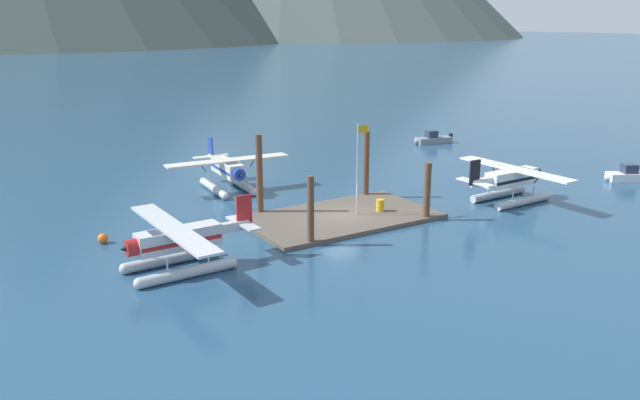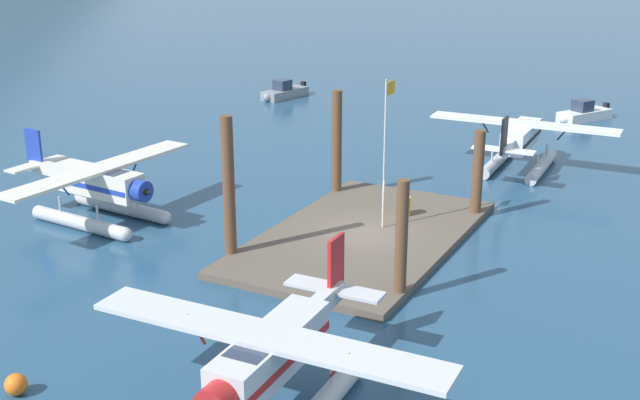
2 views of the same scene
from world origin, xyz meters
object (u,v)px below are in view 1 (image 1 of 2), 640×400
Objects in this scene: boat_white_open_se at (630,175)px; boat_grey_open_east at (432,139)px; flagpole at (359,159)px; fuel_drum at (380,205)px; seaplane_silver_port_aft at (178,245)px; seaplane_cream_bow_left at (227,172)px; mooring_buoy at (103,238)px; seaplane_white_stbd_aft at (511,182)px.

boat_white_open_se is 0.91× the size of boat_grey_open_east.
flagpole reaches higher than boat_white_open_se.
boat_grey_open_east reaches higher than fuel_drum.
seaplane_silver_port_aft is (-16.24, -2.64, 0.84)m from fuel_drum.
seaplane_cream_bow_left reaches higher than boat_grey_open_east.
seaplane_cream_bow_left is at bearing 111.31° from flagpole.
seaplane_cream_bow_left is 29.66m from boat_grey_open_east.
mooring_buoy is 43.68m from boat_grey_open_east.
fuel_drum is at bearing 172.26° from boat_white_open_se.
boat_grey_open_east is (28.80, 7.01, -1.09)m from seaplane_cream_bow_left.
mooring_buoy is at bearing 166.72° from fuel_drum.
seaplane_silver_port_aft reaches higher than boat_white_open_se.
flagpole is at bearing -13.88° from mooring_buoy.
seaplane_white_stbd_aft is at bearing 0.20° from seaplane_silver_port_aft.
seaplane_cream_bow_left reaches higher than fuel_drum.
boat_grey_open_east is at bearing 38.51° from flagpole.
seaplane_silver_port_aft is at bearing -168.70° from flagpole.
seaplane_white_stbd_aft reaches higher than mooring_buoy.
seaplane_white_stbd_aft reaches higher than boat_grey_open_east.
mooring_buoy is 0.14× the size of boat_grey_open_east.
mooring_buoy is 0.06× the size of seaplane_cream_bow_left.
seaplane_silver_port_aft is 1.00× the size of seaplane_cream_bow_left.
seaplane_cream_bow_left is (-4.73, 12.14, -2.79)m from flagpole.
fuel_drum is 29.52m from boat_grey_open_east.
seaplane_silver_port_aft is 17.88m from seaplane_cream_bow_left.
flagpole is 14.97m from seaplane_silver_port_aft.
seaplane_silver_port_aft reaches higher than mooring_buoy.
flagpole is 4.06m from fuel_drum.
boat_white_open_se is (44.01, -7.86, 0.16)m from mooring_buoy.
seaplane_white_stbd_aft is at bearing -12.38° from flagpole.
boat_white_open_se reaches higher than fuel_drum.
seaplane_silver_port_aft is (2.55, -7.07, 1.25)m from mooring_buoy.
boat_white_open_se is (41.46, -0.78, -1.09)m from seaplane_silver_port_aft.
boat_white_open_se is at bearing -1.08° from seaplane_silver_port_aft.
flagpole is at bearing 172.46° from fuel_drum.
seaplane_silver_port_aft is 44.37m from boat_grey_open_east.
boat_white_open_se is (14.34, -0.88, -1.09)m from seaplane_white_stbd_aft.
flagpole is 31.00m from boat_grey_open_east.
fuel_drum is at bearing 9.24° from seaplane_silver_port_aft.
fuel_drum is 0.08× the size of seaplane_cream_bow_left.
flagpole is 0.63× the size of seaplane_white_stbd_aft.
boat_grey_open_east is at bearing 41.07° from fuel_drum.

